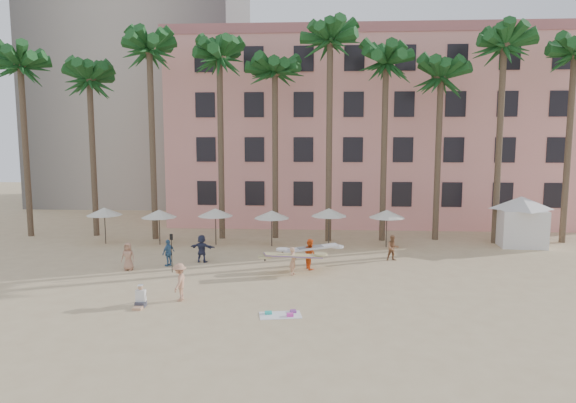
{
  "coord_description": "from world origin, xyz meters",
  "views": [
    {
      "loc": [
        2.32,
        -22.83,
        7.69
      ],
      "look_at": [
        0.55,
        6.0,
        4.0
      ],
      "focal_mm": 32.0,
      "sensor_mm": 36.0,
      "label": 1
    }
  ],
  "objects_px": {
    "pink_hotel": "(370,133)",
    "cabana": "(521,217)",
    "carrier_yellow": "(293,259)",
    "carrier_white": "(310,253)"
  },
  "relations": [
    {
      "from": "cabana",
      "to": "carrier_white",
      "type": "xyz_separation_m",
      "value": [
        -14.66,
        -7.39,
        -1.11
      ]
    },
    {
      "from": "carrier_yellow",
      "to": "carrier_white",
      "type": "xyz_separation_m",
      "value": [
        0.93,
        1.37,
        0.03
      ]
    },
    {
      "from": "pink_hotel",
      "to": "cabana",
      "type": "height_order",
      "value": "pink_hotel"
    },
    {
      "from": "cabana",
      "to": "carrier_white",
      "type": "relative_size",
      "value": 1.42
    },
    {
      "from": "carrier_yellow",
      "to": "pink_hotel",
      "type": "bearing_deg",
      "value": 73.78
    },
    {
      "from": "cabana",
      "to": "carrier_yellow",
      "type": "relative_size",
      "value": 1.47
    },
    {
      "from": "pink_hotel",
      "to": "cabana",
      "type": "bearing_deg",
      "value": -52.2
    },
    {
      "from": "carrier_yellow",
      "to": "carrier_white",
      "type": "bearing_deg",
      "value": 55.84
    },
    {
      "from": "pink_hotel",
      "to": "carrier_yellow",
      "type": "height_order",
      "value": "pink_hotel"
    },
    {
      "from": "cabana",
      "to": "carrier_yellow",
      "type": "height_order",
      "value": "cabana"
    }
  ]
}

